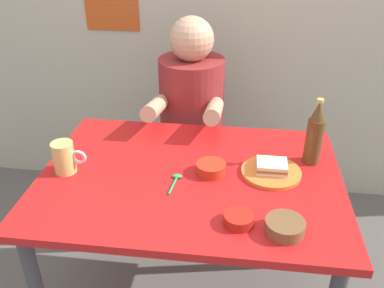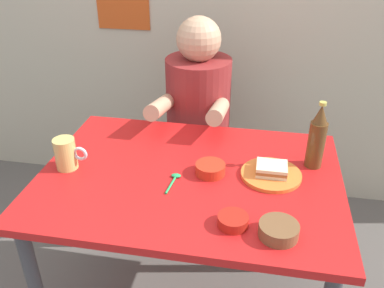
{
  "view_description": "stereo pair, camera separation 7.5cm",
  "coord_description": "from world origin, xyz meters",
  "px_view_note": "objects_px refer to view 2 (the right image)",
  "views": [
    {
      "loc": [
        0.16,
        -1.25,
        1.59
      ],
      "look_at": [
        0.0,
        0.05,
        0.84
      ],
      "focal_mm": 38.58,
      "sensor_mm": 36.0,
      "label": 1
    },
    {
      "loc": [
        0.24,
        -1.24,
        1.59
      ],
      "look_at": [
        0.0,
        0.05,
        0.84
      ],
      "focal_mm": 38.58,
      "sensor_mm": 36.0,
      "label": 2
    }
  ],
  "objects_px": {
    "sandwich": "(272,169)",
    "sambal_bowl_red": "(233,220)",
    "beer_mug": "(66,154)",
    "dining_table": "(190,195)",
    "beer_bottle": "(317,138)",
    "plate_orange": "(271,175)",
    "person_seated": "(198,100)",
    "stool": "(198,169)"
  },
  "relations": [
    {
      "from": "sandwich",
      "to": "beer_bottle",
      "type": "xyz_separation_m",
      "value": [
        0.15,
        0.1,
        0.09
      ]
    },
    {
      "from": "stool",
      "to": "sambal_bowl_red",
      "type": "distance_m",
      "value": 1.01
    },
    {
      "from": "person_seated",
      "to": "beer_bottle",
      "type": "distance_m",
      "value": 0.71
    },
    {
      "from": "dining_table",
      "to": "sambal_bowl_red",
      "type": "height_order",
      "value": "sambal_bowl_red"
    },
    {
      "from": "sandwich",
      "to": "person_seated",
      "type": "bearing_deg",
      "value": 122.57
    },
    {
      "from": "sandwich",
      "to": "plate_orange",
      "type": "bearing_deg",
      "value": 0.0
    },
    {
      "from": "stool",
      "to": "sandwich",
      "type": "xyz_separation_m",
      "value": [
        0.37,
        -0.59,
        0.42
      ]
    },
    {
      "from": "beer_mug",
      "to": "sambal_bowl_red",
      "type": "relative_size",
      "value": 1.31
    },
    {
      "from": "dining_table",
      "to": "sambal_bowl_red",
      "type": "distance_m",
      "value": 0.33
    },
    {
      "from": "sambal_bowl_red",
      "to": "sandwich",
      "type": "bearing_deg",
      "value": 69.21
    },
    {
      "from": "stool",
      "to": "plate_orange",
      "type": "xyz_separation_m",
      "value": [
        0.37,
        -0.59,
        0.4
      ]
    },
    {
      "from": "stool",
      "to": "beer_bottle",
      "type": "xyz_separation_m",
      "value": [
        0.52,
        -0.49,
        0.51
      ]
    },
    {
      "from": "plate_orange",
      "to": "sandwich",
      "type": "height_order",
      "value": "sandwich"
    },
    {
      "from": "dining_table",
      "to": "stool",
      "type": "bearing_deg",
      "value": 96.77
    },
    {
      "from": "sandwich",
      "to": "beer_mug",
      "type": "height_order",
      "value": "beer_mug"
    },
    {
      "from": "sandwich",
      "to": "beer_mug",
      "type": "relative_size",
      "value": 0.87
    },
    {
      "from": "dining_table",
      "to": "beer_bottle",
      "type": "xyz_separation_m",
      "value": [
        0.45,
        0.14,
        0.21
      ]
    },
    {
      "from": "plate_orange",
      "to": "sambal_bowl_red",
      "type": "height_order",
      "value": "sambal_bowl_red"
    },
    {
      "from": "beer_bottle",
      "to": "dining_table",
      "type": "bearing_deg",
      "value": -162.15
    },
    {
      "from": "person_seated",
      "to": "beer_bottle",
      "type": "bearing_deg",
      "value": -42.23
    },
    {
      "from": "person_seated",
      "to": "plate_orange",
      "type": "relative_size",
      "value": 3.27
    },
    {
      "from": "sandwich",
      "to": "sambal_bowl_red",
      "type": "xyz_separation_m",
      "value": [
        -0.11,
        -0.29,
        -0.01
      ]
    },
    {
      "from": "beer_bottle",
      "to": "sambal_bowl_red",
      "type": "distance_m",
      "value": 0.49
    },
    {
      "from": "stool",
      "to": "person_seated",
      "type": "distance_m",
      "value": 0.42
    },
    {
      "from": "plate_orange",
      "to": "sambal_bowl_red",
      "type": "xyz_separation_m",
      "value": [
        -0.11,
        -0.29,
        0.01
      ]
    },
    {
      "from": "dining_table",
      "to": "beer_mug",
      "type": "bearing_deg",
      "value": -175.39
    },
    {
      "from": "dining_table",
      "to": "stool",
      "type": "relative_size",
      "value": 2.44
    },
    {
      "from": "stool",
      "to": "plate_orange",
      "type": "relative_size",
      "value": 2.05
    },
    {
      "from": "stool",
      "to": "sambal_bowl_red",
      "type": "xyz_separation_m",
      "value": [
        0.26,
        -0.88,
        0.41
      ]
    },
    {
      "from": "person_seated",
      "to": "sambal_bowl_red",
      "type": "height_order",
      "value": "person_seated"
    },
    {
      "from": "dining_table",
      "to": "person_seated",
      "type": "distance_m",
      "value": 0.63
    },
    {
      "from": "sandwich",
      "to": "sambal_bowl_red",
      "type": "distance_m",
      "value": 0.31
    },
    {
      "from": "dining_table",
      "to": "stool",
      "type": "distance_m",
      "value": 0.7
    },
    {
      "from": "person_seated",
      "to": "sambal_bowl_red",
      "type": "distance_m",
      "value": 0.91
    },
    {
      "from": "beer_mug",
      "to": "sambal_bowl_red",
      "type": "bearing_deg",
      "value": -18.47
    },
    {
      "from": "dining_table",
      "to": "person_seated",
      "type": "height_order",
      "value": "person_seated"
    },
    {
      "from": "person_seated",
      "to": "sandwich",
      "type": "distance_m",
      "value": 0.68
    },
    {
      "from": "stool",
      "to": "sandwich",
      "type": "relative_size",
      "value": 4.09
    },
    {
      "from": "person_seated",
      "to": "beer_bottle",
      "type": "height_order",
      "value": "person_seated"
    },
    {
      "from": "person_seated",
      "to": "beer_bottle",
      "type": "xyz_separation_m",
      "value": [
        0.52,
        -0.47,
        0.09
      ]
    },
    {
      "from": "sandwich",
      "to": "sambal_bowl_red",
      "type": "bearing_deg",
      "value": -110.79
    },
    {
      "from": "stool",
      "to": "person_seated",
      "type": "xyz_separation_m",
      "value": [
        0.0,
        -0.01,
        0.42
      ]
    }
  ]
}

